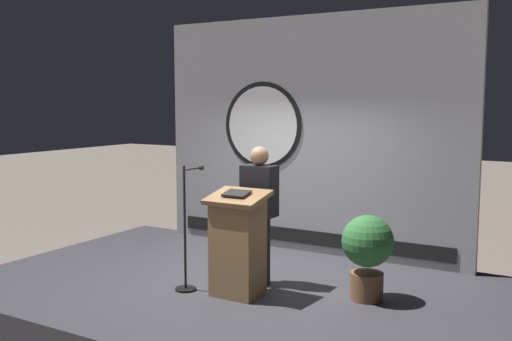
{
  "coord_description": "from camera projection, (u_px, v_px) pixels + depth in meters",
  "views": [
    {
      "loc": [
        3.54,
        -5.65,
        2.45
      ],
      "look_at": [
        0.17,
        0.1,
        1.66
      ],
      "focal_mm": 41.11,
      "sensor_mm": 36.0,
      "label": 1
    }
  ],
  "objects": [
    {
      "name": "podium",
      "position": [
        238.0,
        244.0,
        6.46
      ],
      "size": [
        0.64,
        0.5,
        1.18
      ],
      "color": "olive",
      "rests_on": "stage_platform"
    },
    {
      "name": "potted_plant",
      "position": [
        367.0,
        249.0,
        6.33
      ],
      "size": [
        0.56,
        0.56,
        0.93
      ],
      "color": "brown",
      "rests_on": "stage_platform"
    },
    {
      "name": "ground_plane",
      "position": [
        239.0,
        310.0,
        6.9
      ],
      "size": [
        40.0,
        40.0,
        0.0
      ],
      "primitive_type": "plane",
      "color": "#6B6056"
    },
    {
      "name": "speaker_person",
      "position": [
        259.0,
        215.0,
        6.84
      ],
      "size": [
        0.4,
        0.26,
        1.63
      ],
      "color": "black",
      "rests_on": "stage_platform"
    },
    {
      "name": "banner_display",
      "position": [
        307.0,
        136.0,
        8.27
      ],
      "size": [
        4.64,
        0.12,
        3.34
      ],
      "color": "#9E9EA3",
      "rests_on": "stage_platform"
    },
    {
      "name": "microphone_stand",
      "position": [
        188.0,
        247.0,
        6.69
      ],
      "size": [
        0.24,
        0.49,
        1.43
      ],
      "color": "black",
      "rests_on": "stage_platform"
    },
    {
      "name": "stage_platform",
      "position": [
        239.0,
        298.0,
        6.89
      ],
      "size": [
        6.4,
        4.0,
        0.3
      ],
      "primitive_type": "cube",
      "color": "#333338",
      "rests_on": "ground"
    }
  ]
}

